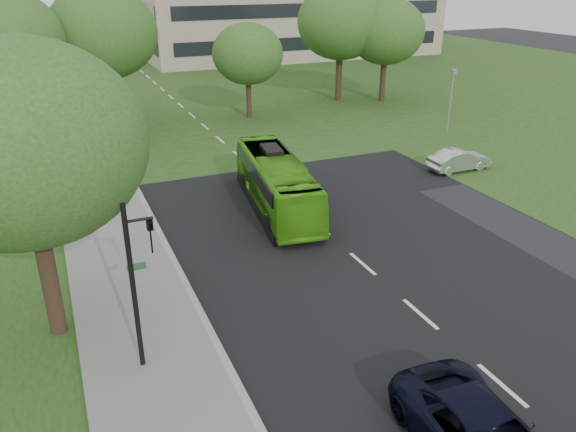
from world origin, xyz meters
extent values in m
plane|color=black|center=(0.00, 0.00, 0.00)|extent=(160.00, 160.00, 0.00)
cube|color=black|center=(0.00, 20.00, 0.01)|extent=(14.00, 120.00, 0.01)
cube|color=black|center=(0.00, 14.00, 0.01)|extent=(80.00, 12.00, 0.01)
cube|color=silver|center=(0.00, 15.00, 0.02)|extent=(0.15, 90.00, 0.01)
cube|color=gray|center=(-7.10, -5.00, 0.07)|extent=(0.25, 60.00, 0.15)
cube|color=#224517|center=(0.00, 45.00, 0.01)|extent=(120.00, 60.00, 0.01)
cylinder|color=black|center=(-12.73, 26.51, 1.91)|extent=(0.57, 0.57, 3.82)
ellipsoid|color=#25511B|center=(-12.73, 26.51, 6.86)|extent=(7.59, 7.59, 6.45)
cylinder|color=black|center=(-6.39, 28.89, 1.90)|extent=(0.57, 0.57, 3.81)
ellipsoid|color=#25511B|center=(-6.39, 28.89, 6.94)|extent=(7.83, 7.83, 6.66)
cylinder|color=black|center=(4.18, 27.51, 1.41)|extent=(0.42, 0.42, 2.81)
ellipsoid|color=#25511B|center=(4.18, 27.51, 5.05)|extent=(5.59, 5.59, 4.75)
cylinder|color=black|center=(13.95, 30.48, 1.91)|extent=(0.58, 0.58, 3.82)
ellipsoid|color=#25511B|center=(13.95, 30.48, 6.90)|extent=(7.69, 7.69, 6.54)
cylinder|color=black|center=(17.51, 28.62, 1.72)|extent=(0.52, 0.52, 3.44)
ellipsoid|color=#25511B|center=(17.51, 28.62, 6.15)|extent=(6.77, 6.77, 5.75)
cylinder|color=black|center=(-11.70, 1.96, 1.81)|extent=(0.54, 0.54, 3.62)
ellipsoid|color=#25511B|center=(-11.70, 1.96, 6.49)|extent=(7.18, 7.18, 6.11)
imported|color=#4DB217|center=(-0.97, 8.96, 1.35)|extent=(3.61, 9.91, 2.70)
imported|color=silver|center=(11.27, 10.00, 0.64)|extent=(3.91, 1.37, 1.29)
cylinder|color=black|center=(-9.45, -1.07, 2.70)|extent=(0.15, 0.15, 5.40)
cylinder|color=black|center=(-9.07, -1.07, 4.86)|extent=(0.76, 0.09, 0.09)
imported|color=black|center=(-8.80, -1.07, 4.32)|extent=(0.19, 0.23, 1.08)
cube|color=#195926|center=(-9.29, -1.07, 3.46)|extent=(0.54, 0.04, 0.19)
cylinder|color=gray|center=(16.00, 17.15, 2.18)|extent=(0.13, 0.13, 4.36)
cube|color=gray|center=(16.00, 17.15, 4.47)|extent=(0.45, 0.41, 0.33)
camera|label=1|loc=(-10.84, -15.44, 11.09)|focal=35.00mm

